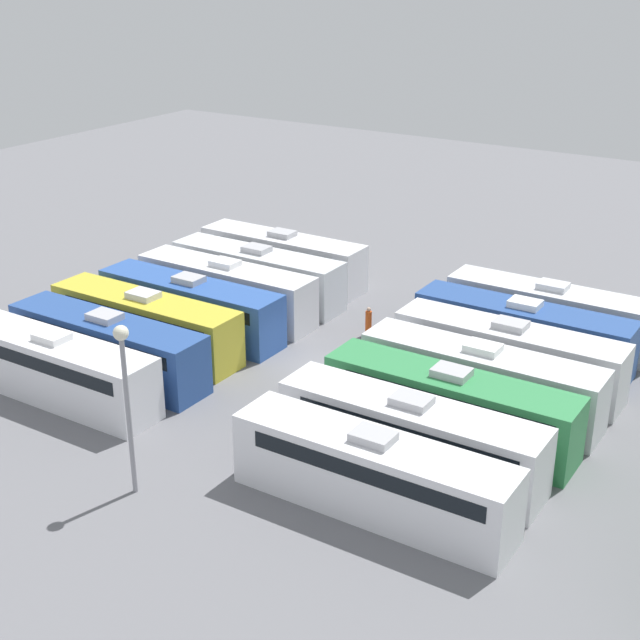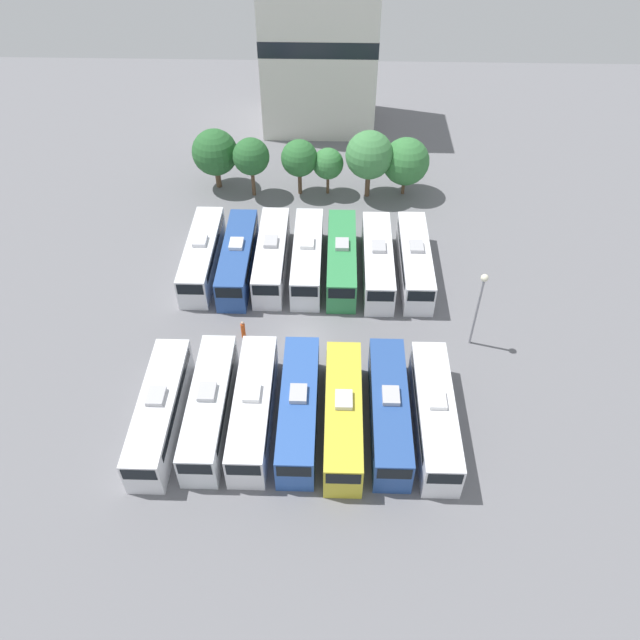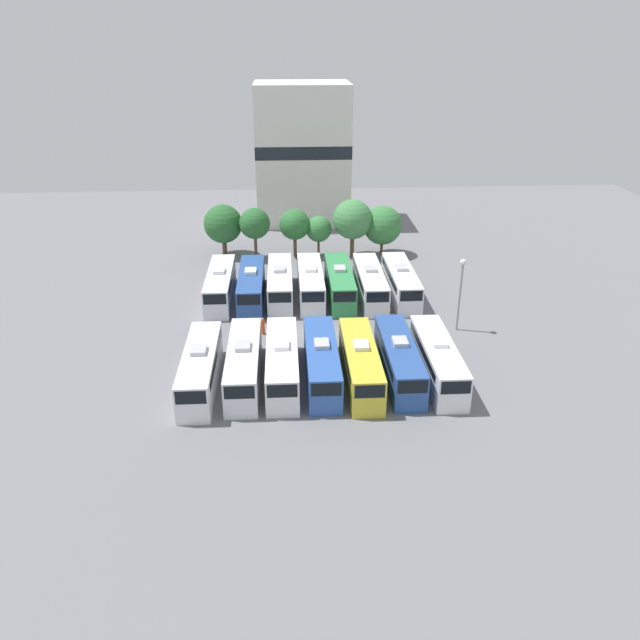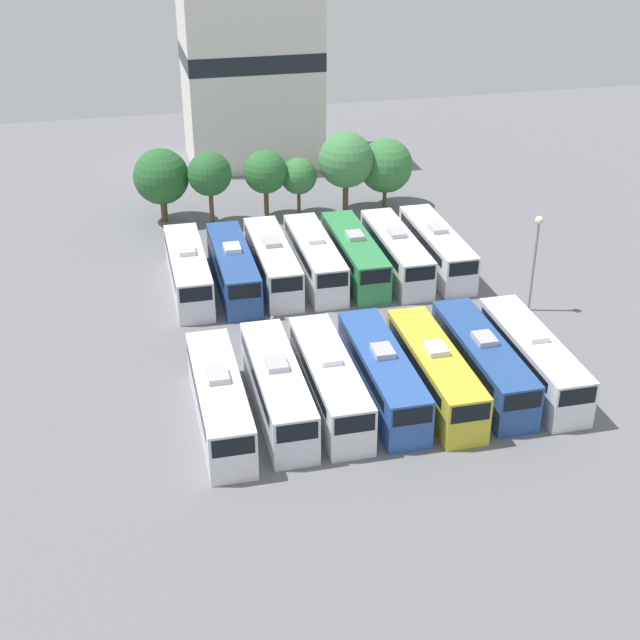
% 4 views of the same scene
% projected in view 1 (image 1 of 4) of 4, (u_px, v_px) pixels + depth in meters
% --- Properties ---
extents(ground_plane, '(118.38, 118.38, 0.00)m').
position_uv_depth(ground_plane, '(319.00, 367.00, 46.71)').
color(ground_plane, slate).
extents(bus_0, '(2.61, 11.50, 3.44)m').
position_uv_depth(bus_0, '(283.00, 257.00, 58.17)').
color(bus_0, silver).
rests_on(bus_0, ground_plane).
extents(bus_1, '(2.61, 11.50, 3.44)m').
position_uv_depth(bus_1, '(258.00, 273.00, 55.20)').
color(bus_1, silver).
rests_on(bus_1, ground_plane).
extents(bus_2, '(2.61, 11.50, 3.44)m').
position_uv_depth(bus_2, '(227.00, 288.00, 52.74)').
color(bus_2, silver).
rests_on(bus_2, ground_plane).
extents(bus_3, '(2.61, 11.50, 3.44)m').
position_uv_depth(bus_3, '(191.00, 305.00, 50.19)').
color(bus_3, '#2D56A8').
rests_on(bus_3, ground_plane).
extents(bus_4, '(2.61, 11.50, 3.44)m').
position_uv_depth(bus_4, '(146.00, 322.00, 47.93)').
color(bus_4, gold).
rests_on(bus_4, ground_plane).
extents(bus_5, '(2.61, 11.50, 3.44)m').
position_uv_depth(bus_5, '(108.00, 345.00, 45.14)').
color(bus_5, '#284C93').
rests_on(bus_5, ground_plane).
extents(bus_6, '(2.61, 11.50, 3.44)m').
position_uv_depth(bus_6, '(56.00, 367.00, 42.79)').
color(bus_6, white).
rests_on(bus_6, ground_plane).
extents(bus_7, '(2.61, 11.50, 3.44)m').
position_uv_depth(bus_7, '(551.00, 313.00, 49.20)').
color(bus_7, silver).
rests_on(bus_7, ground_plane).
extents(bus_8, '(2.61, 11.50, 3.44)m').
position_uv_depth(bus_8, '(523.00, 331.00, 46.77)').
color(bus_8, '#284C93').
rests_on(bus_8, ground_plane).
extents(bus_9, '(2.61, 11.50, 3.44)m').
position_uv_depth(bus_9, '(509.00, 354.00, 44.17)').
color(bus_9, silver).
rests_on(bus_9, ground_plane).
extents(bus_10, '(2.61, 11.50, 3.44)m').
position_uv_depth(bus_10, '(481.00, 379.00, 41.62)').
color(bus_10, silver).
rests_on(bus_10, ground_plane).
extents(bus_11, '(2.61, 11.50, 3.44)m').
position_uv_depth(bus_11, '(450.00, 405.00, 39.24)').
color(bus_11, '#338C4C').
rests_on(bus_11, ground_plane).
extents(bus_12, '(2.61, 11.50, 3.44)m').
position_uv_depth(bus_12, '(411.00, 434.00, 36.82)').
color(bus_12, white).
rests_on(bus_12, ground_plane).
extents(bus_13, '(2.61, 11.50, 3.44)m').
position_uv_depth(bus_13, '(373.00, 473.00, 34.12)').
color(bus_13, white).
rests_on(bus_13, ground_plane).
extents(worker_person, '(0.36, 0.36, 1.70)m').
position_uv_depth(worker_person, '(368.00, 322.00, 50.24)').
color(worker_person, '#CC4C19').
rests_on(worker_person, ground_plane).
extents(light_pole, '(0.60, 0.60, 7.27)m').
position_uv_depth(light_pole, '(125.00, 381.00, 34.06)').
color(light_pole, gray).
rests_on(light_pole, ground_plane).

